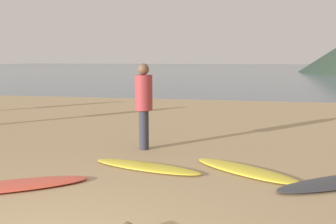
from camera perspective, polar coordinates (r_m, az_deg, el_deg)
ground_plane at (r=12.88m, az=2.30°, el=-0.81°), size 120.00×120.00×0.20m
ocean_water at (r=67.22m, az=9.72°, el=6.55°), size 140.00×100.00×0.01m
surfboard_3 at (r=6.15m, az=-22.74°, el=-10.37°), size 2.20×1.63×0.08m
surfboard_4 at (r=6.64m, az=-3.36°, el=-8.36°), size 2.13×0.98×0.08m
surfboard_5 at (r=6.54m, az=11.74°, el=-8.73°), size 1.99×1.59×0.09m
person_2 at (r=7.82m, az=-3.75°, el=1.96°), size 0.37×0.37×1.83m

